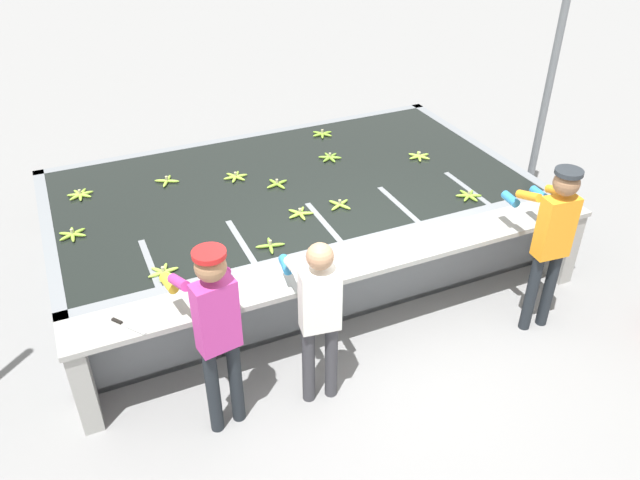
{
  "coord_description": "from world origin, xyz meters",
  "views": [
    {
      "loc": [
        -2.21,
        -3.88,
        4.15
      ],
      "look_at": [
        0.0,
        1.05,
        0.63
      ],
      "focal_mm": 35.0,
      "sensor_mm": 36.0,
      "label": 1
    }
  ],
  "objects_px": {
    "worker_2": "(552,234)",
    "banana_bunch_floating_4": "(236,177)",
    "banana_bunch_floating_5": "(330,157)",
    "banana_bunch_floating_0": "(340,205)",
    "banana_bunch_floating_1": "(300,213)",
    "banana_bunch_floating_8": "(163,272)",
    "banana_bunch_floating_9": "(277,184)",
    "support_post_right": "(548,89)",
    "banana_bunch_floating_3": "(419,156)",
    "banana_bunch_floating_7": "(73,234)",
    "banana_bunch_floating_2": "(167,181)",
    "worker_0": "(216,323)",
    "knife_0": "(124,324)",
    "banana_bunch_floating_11": "(469,196)",
    "banana_bunch_floating_6": "(270,245)",
    "banana_bunch_floating_12": "(322,134)",
    "banana_bunch_floating_10": "(80,195)",
    "worker_1": "(319,309)"
  },
  "relations": [
    {
      "from": "banana_bunch_floating_5",
      "to": "banana_bunch_floating_0",
      "type": "bearing_deg",
      "value": -109.82
    },
    {
      "from": "worker_0",
      "to": "banana_bunch_floating_6",
      "type": "height_order",
      "value": "worker_0"
    },
    {
      "from": "banana_bunch_floating_9",
      "to": "support_post_right",
      "type": "relative_size",
      "value": 0.09
    },
    {
      "from": "support_post_right",
      "to": "banana_bunch_floating_8",
      "type": "bearing_deg",
      "value": -170.38
    },
    {
      "from": "banana_bunch_floating_1",
      "to": "support_post_right",
      "type": "bearing_deg",
      "value": 6.45
    },
    {
      "from": "worker_2",
      "to": "banana_bunch_floating_4",
      "type": "bearing_deg",
      "value": 130.7
    },
    {
      "from": "banana_bunch_floating_4",
      "to": "support_post_right",
      "type": "distance_m",
      "value": 3.85
    },
    {
      "from": "banana_bunch_floating_1",
      "to": "worker_2",
      "type": "bearing_deg",
      "value": -39.37
    },
    {
      "from": "banana_bunch_floating_10",
      "to": "banana_bunch_floating_2",
      "type": "bearing_deg",
      "value": -4.27
    },
    {
      "from": "worker_0",
      "to": "banana_bunch_floating_10",
      "type": "bearing_deg",
      "value": 103.92
    },
    {
      "from": "banana_bunch_floating_9",
      "to": "banana_bunch_floating_11",
      "type": "xyz_separation_m",
      "value": [
        1.77,
        -1.09,
        -0.0
      ]
    },
    {
      "from": "worker_0",
      "to": "knife_0",
      "type": "distance_m",
      "value": 0.8
    },
    {
      "from": "banana_bunch_floating_6",
      "to": "banana_bunch_floating_8",
      "type": "bearing_deg",
      "value": -179.26
    },
    {
      "from": "banana_bunch_floating_11",
      "to": "banana_bunch_floating_1",
      "type": "bearing_deg",
      "value": 167.56
    },
    {
      "from": "banana_bunch_floating_4",
      "to": "worker_0",
      "type": "bearing_deg",
      "value": -110.68
    },
    {
      "from": "worker_0",
      "to": "banana_bunch_floating_4",
      "type": "bearing_deg",
      "value": 69.32
    },
    {
      "from": "support_post_right",
      "to": "banana_bunch_floating_9",
      "type": "bearing_deg",
      "value": 174.74
    },
    {
      "from": "banana_bunch_floating_8",
      "to": "banana_bunch_floating_0",
      "type": "bearing_deg",
      "value": 12.69
    },
    {
      "from": "banana_bunch_floating_3",
      "to": "banana_bunch_floating_11",
      "type": "relative_size",
      "value": 1.0
    },
    {
      "from": "banana_bunch_floating_1",
      "to": "banana_bunch_floating_8",
      "type": "bearing_deg",
      "value": -163.44
    },
    {
      "from": "banana_bunch_floating_3",
      "to": "support_post_right",
      "type": "distance_m",
      "value": 1.72
    },
    {
      "from": "worker_2",
      "to": "banana_bunch_floating_11",
      "type": "relative_size",
      "value": 6.16
    },
    {
      "from": "worker_0",
      "to": "banana_bunch_floating_1",
      "type": "bearing_deg",
      "value": 48.57
    },
    {
      "from": "banana_bunch_floating_1",
      "to": "banana_bunch_floating_2",
      "type": "xyz_separation_m",
      "value": [
        -1.08,
        1.26,
        0.0
      ]
    },
    {
      "from": "worker_0",
      "to": "banana_bunch_floating_5",
      "type": "xyz_separation_m",
      "value": [
        2.13,
        2.54,
        -0.15
      ]
    },
    {
      "from": "banana_bunch_floating_12",
      "to": "knife_0",
      "type": "distance_m",
      "value": 4.03
    },
    {
      "from": "banana_bunch_floating_2",
      "to": "banana_bunch_floating_3",
      "type": "height_order",
      "value": "same"
    },
    {
      "from": "worker_2",
      "to": "banana_bunch_floating_12",
      "type": "height_order",
      "value": "worker_2"
    },
    {
      "from": "banana_bunch_floating_5",
      "to": "banana_bunch_floating_8",
      "type": "xyz_separation_m",
      "value": [
        -2.32,
        -1.51,
        0.0
      ]
    },
    {
      "from": "banana_bunch_floating_10",
      "to": "banana_bunch_floating_0",
      "type": "bearing_deg",
      "value": -28.72
    },
    {
      "from": "banana_bunch_floating_12",
      "to": "knife_0",
      "type": "xyz_separation_m",
      "value": [
        -2.96,
        -2.73,
        -0.01
      ]
    },
    {
      "from": "worker_0",
      "to": "banana_bunch_floating_11",
      "type": "height_order",
      "value": "worker_0"
    },
    {
      "from": "worker_2",
      "to": "banana_bunch_floating_4",
      "type": "xyz_separation_m",
      "value": [
        -2.22,
        2.58,
        -0.15
      ]
    },
    {
      "from": "banana_bunch_floating_3",
      "to": "banana_bunch_floating_7",
      "type": "bearing_deg",
      "value": -178.35
    },
    {
      "from": "worker_0",
      "to": "banana_bunch_floating_5",
      "type": "relative_size",
      "value": 6.2
    },
    {
      "from": "banana_bunch_floating_10",
      "to": "worker_2",
      "type": "bearing_deg",
      "value": -36.54
    },
    {
      "from": "banana_bunch_floating_1",
      "to": "banana_bunch_floating_2",
      "type": "height_order",
      "value": "same"
    },
    {
      "from": "banana_bunch_floating_6",
      "to": "banana_bunch_floating_7",
      "type": "height_order",
      "value": "same"
    },
    {
      "from": "banana_bunch_floating_9",
      "to": "banana_bunch_floating_10",
      "type": "relative_size",
      "value": 0.99
    },
    {
      "from": "banana_bunch_floating_3",
      "to": "banana_bunch_floating_9",
      "type": "distance_m",
      "value": 1.81
    },
    {
      "from": "banana_bunch_floating_2",
      "to": "worker_2",
      "type": "bearing_deg",
      "value": -43.48
    },
    {
      "from": "worker_0",
      "to": "banana_bunch_floating_11",
      "type": "bearing_deg",
      "value": 19.26
    },
    {
      "from": "worker_0",
      "to": "banana_bunch_floating_9",
      "type": "distance_m",
      "value": 2.54
    },
    {
      "from": "worker_0",
      "to": "banana_bunch_floating_12",
      "type": "height_order",
      "value": "worker_0"
    },
    {
      "from": "banana_bunch_floating_3",
      "to": "banana_bunch_floating_9",
      "type": "height_order",
      "value": "same"
    },
    {
      "from": "banana_bunch_floating_0",
      "to": "banana_bunch_floating_10",
      "type": "height_order",
      "value": "same"
    },
    {
      "from": "worker_1",
      "to": "banana_bunch_floating_0",
      "type": "distance_m",
      "value": 1.76
    },
    {
      "from": "worker_1",
      "to": "banana_bunch_floating_9",
      "type": "distance_m",
      "value": 2.25
    },
    {
      "from": "banana_bunch_floating_1",
      "to": "banana_bunch_floating_3",
      "type": "bearing_deg",
      "value": 19.7
    },
    {
      "from": "banana_bunch_floating_11",
      "to": "banana_bunch_floating_8",
      "type": "bearing_deg",
      "value": -179.15
    }
  ]
}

